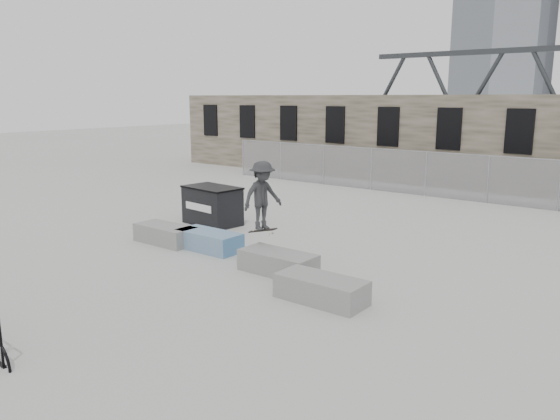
% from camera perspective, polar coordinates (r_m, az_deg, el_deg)
% --- Properties ---
extents(ground, '(120.00, 120.00, 0.00)m').
position_cam_1_polar(ground, '(15.15, -4.31, -5.15)').
color(ground, '#ADAEA9').
rests_on(ground, ground).
extents(stone_wall, '(36.00, 2.58, 4.50)m').
position_cam_1_polar(stone_wall, '(28.74, 18.08, 6.89)').
color(stone_wall, brown).
rests_on(stone_wall, ground).
extents(chainlink_fence, '(22.06, 0.06, 2.02)m').
position_cam_1_polar(chainlink_fence, '(25.40, 14.98, 3.74)').
color(chainlink_fence, gray).
rests_on(chainlink_fence, ground).
extents(planter_far_left, '(2.00, 0.90, 0.55)m').
position_cam_1_polar(planter_far_left, '(17.06, -11.89, -2.41)').
color(planter_far_left, gray).
rests_on(planter_far_left, ground).
extents(planter_center_left, '(2.00, 0.90, 0.55)m').
position_cam_1_polar(planter_center_left, '(16.08, -7.44, -3.12)').
color(planter_center_left, teal).
rests_on(planter_center_left, ground).
extents(planter_center_right, '(2.00, 0.90, 0.55)m').
position_cam_1_polar(planter_center_right, '(13.87, -0.21, -5.43)').
color(planter_center_right, gray).
rests_on(planter_center_right, ground).
extents(planter_offset, '(2.00, 0.90, 0.55)m').
position_cam_1_polar(planter_offset, '(12.05, 4.33, -8.15)').
color(planter_offset, gray).
rests_on(planter_offset, ground).
extents(dumpster, '(2.15, 1.45, 1.34)m').
position_cam_1_polar(dumpster, '(19.23, -7.08, 0.49)').
color(dumpster, black).
rests_on(dumpster, ground).
extents(skateboarder, '(0.93, 1.29, 1.93)m').
position_cam_1_polar(skateboarder, '(14.20, -1.85, 1.51)').
color(skateboarder, '#2A2B2D').
rests_on(skateboarder, ground).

